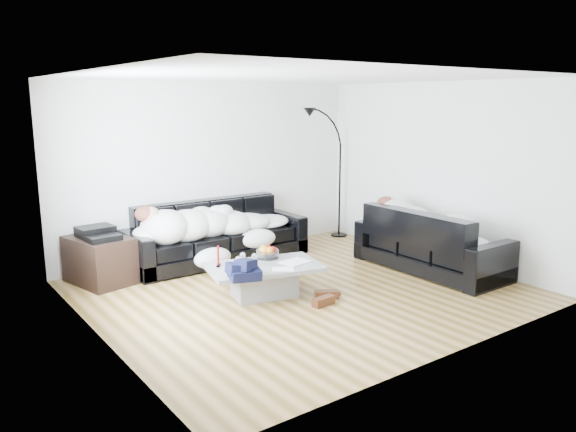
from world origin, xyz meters
TOP-DOWN VIEW (x-y plane):
  - ground at (0.00, 0.00)m, footprint 5.00×5.00m
  - wall_back at (0.00, 2.25)m, footprint 5.00×0.02m
  - wall_left at (-2.50, 0.00)m, footprint 0.02×4.50m
  - wall_right at (2.50, 0.00)m, footprint 0.02×4.50m
  - ceiling at (0.00, 0.00)m, footprint 5.00×5.00m
  - sofa_back at (-0.21, 1.78)m, footprint 2.67×0.92m
  - sofa_right at (1.98, -0.36)m, footprint 0.92×2.14m
  - sleeper_back at (-0.21, 1.73)m, footprint 2.26×0.78m
  - sleeper_right at (1.98, -0.36)m, footprint 0.77×1.84m
  - teal_cushion at (1.92, 0.30)m, footprint 0.42×0.38m
  - coffee_table at (-0.50, 0.10)m, footprint 1.49×1.08m
  - fruit_bowl at (-0.30, 0.33)m, footprint 0.28×0.28m
  - wine_glass_a at (-0.73, 0.21)m, footprint 0.09×0.09m
  - wine_glass_b at (-0.84, 0.14)m, footprint 0.08×0.08m
  - wine_glass_c at (-0.64, 0.10)m, footprint 0.09×0.09m
  - candle_left at (-0.99, 0.36)m, footprint 0.05×0.05m
  - candle_right at (-0.95, 0.41)m, footprint 0.06×0.06m
  - newspaper_a at (-0.12, -0.02)m, footprint 0.38×0.32m
  - newspaper_b at (-0.42, -0.18)m, footprint 0.31×0.29m
  - navy_jacket at (-0.99, -0.22)m, footprint 0.39×0.34m
  - shoes at (-0.04, -0.49)m, footprint 0.53×0.41m
  - av_cabinet at (-1.94, 1.79)m, footprint 0.78×0.99m
  - stereo at (-1.94, 1.79)m, footprint 0.47×0.38m
  - floor_lamp at (2.28, 1.93)m, footprint 0.76×0.48m

SIDE VIEW (x-z plane):
  - ground at x=0.00m, z-range 0.00..0.00m
  - shoes at x=-0.04m, z-range 0.00..0.11m
  - coffee_table at x=-0.50m, z-range 0.00..0.39m
  - av_cabinet at x=-1.94m, z-range 0.00..0.60m
  - newspaper_b at x=-0.42m, z-range 0.40..0.40m
  - newspaper_a at x=-0.12m, z-range 0.40..0.40m
  - sofa_right at x=1.98m, z-range 0.00..0.87m
  - sofa_back at x=-0.21m, z-range 0.00..0.87m
  - wine_glass_b at x=-0.84m, z-range 0.39..0.55m
  - wine_glass_c at x=-0.64m, z-range 0.39..0.56m
  - wine_glass_a at x=-0.73m, z-range 0.39..0.56m
  - fruit_bowl at x=-0.30m, z-range 0.39..0.57m
  - candle_right at x=-0.95m, z-range 0.39..0.63m
  - candle_left at x=-0.99m, z-range 0.39..0.64m
  - navy_jacket at x=-0.99m, z-range 0.47..0.65m
  - sleeper_right at x=1.98m, z-range 0.42..0.87m
  - sleeper_back at x=-0.21m, z-range 0.42..0.87m
  - stereo at x=-1.94m, z-range 0.60..0.73m
  - teal_cushion at x=1.92m, z-range 0.62..0.82m
  - floor_lamp at x=2.28m, z-range 0.00..1.96m
  - wall_back at x=0.00m, z-range 0.00..2.60m
  - wall_left at x=-2.50m, z-range 0.00..2.60m
  - wall_right at x=2.50m, z-range 0.00..2.60m
  - ceiling at x=0.00m, z-range 2.60..2.60m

